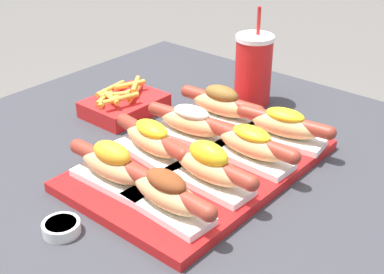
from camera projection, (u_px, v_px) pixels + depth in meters
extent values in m
cube|color=red|center=(201.00, 165.00, 0.96)|extent=(0.45, 0.30, 0.02)
cube|color=white|center=(167.00, 209.00, 0.81)|extent=(0.07, 0.16, 0.01)
ellipsoid|color=tan|center=(166.00, 193.00, 0.80)|extent=(0.06, 0.14, 0.04)
cylinder|color=maroon|center=(166.00, 189.00, 0.80)|extent=(0.04, 0.17, 0.03)
sphere|color=maroon|center=(209.00, 213.00, 0.74)|extent=(0.03, 0.03, 0.03)
sphere|color=maroon|center=(129.00, 168.00, 0.85)|extent=(0.03, 0.03, 0.03)
ellipsoid|color=brown|center=(166.00, 181.00, 0.79)|extent=(0.04, 0.08, 0.03)
cube|color=white|center=(208.00, 182.00, 0.88)|extent=(0.07, 0.16, 0.01)
ellipsoid|color=tan|center=(209.00, 167.00, 0.86)|extent=(0.05, 0.14, 0.04)
cylinder|color=maroon|center=(209.00, 163.00, 0.86)|extent=(0.03, 0.17, 0.03)
sphere|color=maroon|center=(251.00, 183.00, 0.81)|extent=(0.03, 0.03, 0.03)
sphere|color=maroon|center=(171.00, 146.00, 0.91)|extent=(0.03, 0.03, 0.03)
ellipsoid|color=yellow|center=(209.00, 154.00, 0.85)|extent=(0.04, 0.08, 0.04)
cube|color=white|center=(250.00, 158.00, 0.95)|extent=(0.06, 0.16, 0.01)
ellipsoid|color=tan|center=(251.00, 144.00, 0.93)|extent=(0.05, 0.14, 0.04)
cylinder|color=maroon|center=(251.00, 141.00, 0.93)|extent=(0.03, 0.17, 0.03)
sphere|color=maroon|center=(294.00, 157.00, 0.88)|extent=(0.03, 0.03, 0.03)
sphere|color=maroon|center=(213.00, 126.00, 0.98)|extent=(0.03, 0.03, 0.03)
ellipsoid|color=yellow|center=(252.00, 134.00, 0.92)|extent=(0.04, 0.08, 0.02)
cube|color=white|center=(283.00, 138.00, 1.01)|extent=(0.08, 0.16, 0.01)
ellipsoid|color=tan|center=(284.00, 125.00, 1.00)|extent=(0.07, 0.14, 0.04)
cylinder|color=maroon|center=(285.00, 121.00, 1.00)|extent=(0.05, 0.17, 0.03)
sphere|color=maroon|center=(329.00, 133.00, 0.95)|extent=(0.03, 0.03, 0.03)
sphere|color=maroon|center=(243.00, 111.00, 1.04)|extent=(0.03, 0.03, 0.03)
ellipsoid|color=yellow|center=(285.00, 115.00, 0.99)|extent=(0.05, 0.08, 0.02)
cube|color=white|center=(114.00, 181.00, 0.88)|extent=(0.06, 0.16, 0.01)
ellipsoid|color=tan|center=(113.00, 166.00, 0.87)|extent=(0.05, 0.14, 0.04)
cylinder|color=maroon|center=(113.00, 163.00, 0.86)|extent=(0.03, 0.17, 0.03)
sphere|color=maroon|center=(152.00, 181.00, 0.82)|extent=(0.03, 0.03, 0.03)
sphere|color=maroon|center=(78.00, 146.00, 0.91)|extent=(0.03, 0.03, 0.03)
ellipsoid|color=gold|center=(112.00, 153.00, 0.86)|extent=(0.04, 0.08, 0.04)
cube|color=white|center=(153.00, 154.00, 0.96)|extent=(0.08, 0.16, 0.01)
ellipsoid|color=tan|center=(152.00, 140.00, 0.95)|extent=(0.07, 0.14, 0.04)
cylinder|color=maroon|center=(152.00, 136.00, 0.94)|extent=(0.05, 0.17, 0.03)
sphere|color=maroon|center=(184.00, 155.00, 0.89)|extent=(0.03, 0.03, 0.03)
sphere|color=maroon|center=(124.00, 120.00, 1.00)|extent=(0.03, 0.03, 0.03)
ellipsoid|color=yellow|center=(152.00, 129.00, 0.94)|extent=(0.05, 0.08, 0.03)
cube|color=white|center=(191.00, 136.00, 1.02)|extent=(0.08, 0.16, 0.01)
ellipsoid|color=tan|center=(191.00, 122.00, 1.01)|extent=(0.06, 0.14, 0.04)
cylinder|color=maroon|center=(191.00, 119.00, 1.00)|extent=(0.05, 0.17, 0.03)
sphere|color=maroon|center=(231.00, 131.00, 0.96)|extent=(0.03, 0.03, 0.03)
sphere|color=maroon|center=(155.00, 108.00, 1.05)|extent=(0.03, 0.03, 0.03)
ellipsoid|color=silver|center=(191.00, 112.00, 1.00)|extent=(0.05, 0.08, 0.02)
cube|color=white|center=(221.00, 117.00, 1.09)|extent=(0.07, 0.16, 0.01)
ellipsoid|color=tan|center=(221.00, 104.00, 1.08)|extent=(0.06, 0.14, 0.04)
cylinder|color=maroon|center=(221.00, 101.00, 1.08)|extent=(0.04, 0.17, 0.03)
sphere|color=maroon|center=(259.00, 112.00, 1.03)|extent=(0.03, 0.03, 0.03)
sphere|color=maroon|center=(187.00, 91.00, 1.12)|extent=(0.03, 0.03, 0.03)
ellipsoid|color=brown|center=(221.00, 94.00, 1.07)|extent=(0.05, 0.08, 0.03)
cylinder|color=silver|center=(61.00, 228.00, 0.79)|extent=(0.06, 0.06, 0.02)
cylinder|color=red|center=(61.00, 224.00, 0.79)|extent=(0.05, 0.05, 0.01)
cylinder|color=red|center=(253.00, 72.00, 1.18)|extent=(0.08, 0.08, 0.15)
cylinder|color=white|center=(255.00, 38.00, 1.14)|extent=(0.08, 0.08, 0.01)
cylinder|color=red|center=(259.00, 21.00, 1.13)|extent=(0.01, 0.01, 0.06)
cube|color=red|center=(125.00, 106.00, 1.16)|extent=(0.16, 0.12, 0.03)
cylinder|color=gold|center=(110.00, 97.00, 1.11)|extent=(0.03, 0.07, 0.01)
cylinder|color=gold|center=(114.00, 95.00, 1.14)|extent=(0.06, 0.05, 0.01)
cylinder|color=gold|center=(104.00, 98.00, 1.13)|extent=(0.06, 0.03, 0.01)
cylinder|color=gold|center=(121.00, 96.00, 1.14)|extent=(0.06, 0.01, 0.01)
cylinder|color=gold|center=(130.00, 85.00, 1.17)|extent=(0.07, 0.03, 0.01)
cylinder|color=gold|center=(135.00, 92.00, 1.15)|extent=(0.08, 0.05, 0.01)
cylinder|color=gold|center=(110.00, 89.00, 1.16)|extent=(0.09, 0.02, 0.01)
cylinder|color=gold|center=(102.00, 100.00, 1.13)|extent=(0.05, 0.05, 0.01)
cylinder|color=gold|center=(121.00, 99.00, 1.10)|extent=(0.08, 0.03, 0.01)
cylinder|color=gold|center=(136.00, 84.00, 1.17)|extent=(0.07, 0.06, 0.01)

